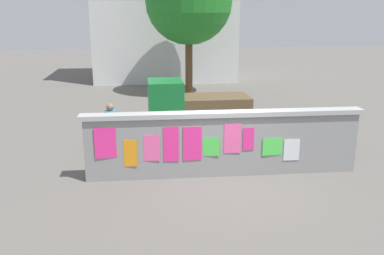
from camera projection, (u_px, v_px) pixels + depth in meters
name	position (u px, v px, depth m)	size (l,w,h in m)	color
ground	(192.00, 108.00, 19.29)	(60.00, 60.00, 0.00)	#605B56
poster_wall	(223.00, 143.00, 11.38)	(7.36, 0.42, 1.73)	gray
auto_rickshaw_truck	(193.00, 106.00, 15.57)	(3.63, 1.57, 1.85)	black
motorcycle	(276.00, 136.00, 13.49)	(1.88, 0.63, 0.87)	black
bicycle_near	(162.00, 145.00, 12.94)	(1.71, 0.44, 0.95)	black
person_walking	(111.00, 125.00, 12.79)	(0.44, 0.44, 1.62)	#D83F72
tree_roadside	(189.00, 1.00, 21.38)	(4.29, 4.29, 6.79)	brown
building_background	(164.00, 8.00, 26.52)	(8.71, 5.27, 8.51)	silver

